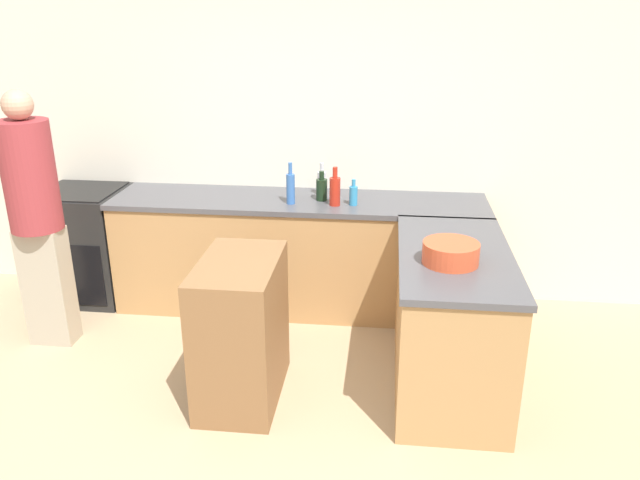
# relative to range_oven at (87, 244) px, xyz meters

# --- Properties ---
(ground_plane) EXTENTS (14.00, 14.00, 0.00)m
(ground_plane) POSITION_rel_range_oven_xyz_m (1.79, -1.98, -0.46)
(ground_plane) COLOR tan
(wall_back) EXTENTS (8.00, 0.06, 2.70)m
(wall_back) POSITION_rel_range_oven_xyz_m (1.79, 0.35, 0.89)
(wall_back) COLOR silver
(wall_back) RESTS_ON ground_plane
(counter_back) EXTENTS (2.92, 0.68, 0.92)m
(counter_back) POSITION_rel_range_oven_xyz_m (1.79, -0.00, -0.00)
(counter_back) COLOR tan
(counter_back) RESTS_ON ground_plane
(counter_peninsula) EXTENTS (0.69, 1.38, 0.92)m
(counter_peninsula) POSITION_rel_range_oven_xyz_m (2.91, -1.00, -0.00)
(counter_peninsula) COLOR tan
(counter_peninsula) RESTS_ON ground_plane
(range_oven) EXTENTS (0.65, 0.65, 0.93)m
(range_oven) POSITION_rel_range_oven_xyz_m (0.00, 0.00, 0.00)
(range_oven) COLOR black
(range_oven) RESTS_ON ground_plane
(island_table) EXTENTS (0.47, 0.78, 0.91)m
(island_table) POSITION_rel_range_oven_xyz_m (1.62, -1.29, -0.01)
(island_table) COLOR brown
(island_table) RESTS_ON ground_plane
(mixing_bowl) EXTENTS (0.33, 0.33, 0.13)m
(mixing_bowl) POSITION_rel_range_oven_xyz_m (2.86, -1.18, 0.52)
(mixing_bowl) COLOR #DB512D
(mixing_bowl) RESTS_ON counter_peninsula
(wine_bottle_dark) EXTENTS (0.09, 0.09, 0.23)m
(wine_bottle_dark) POSITION_rel_range_oven_xyz_m (1.97, -0.01, 0.55)
(wine_bottle_dark) COLOR black
(wine_bottle_dark) RESTS_ON counter_back
(water_bottle_blue) EXTENTS (0.06, 0.06, 0.32)m
(water_bottle_blue) POSITION_rel_range_oven_xyz_m (1.75, -0.13, 0.58)
(water_bottle_blue) COLOR #386BB7
(water_bottle_blue) RESTS_ON counter_back
(dish_soap_bottle) EXTENTS (0.06, 0.06, 0.20)m
(dish_soap_bottle) POSITION_rel_range_oven_xyz_m (2.23, -0.11, 0.53)
(dish_soap_bottle) COLOR #338CBF
(dish_soap_bottle) RESTS_ON counter_back
(vinegar_bottle_clear) EXTENTS (0.07, 0.07, 0.26)m
(vinegar_bottle_clear) POSITION_rel_range_oven_xyz_m (1.96, 0.13, 0.56)
(vinegar_bottle_clear) COLOR silver
(vinegar_bottle_clear) RESTS_ON counter_back
(hot_sauce_bottle) EXTENTS (0.08, 0.08, 0.29)m
(hot_sauce_bottle) POSITION_rel_range_oven_xyz_m (2.09, -0.13, 0.57)
(hot_sauce_bottle) COLOR red
(hot_sauce_bottle) RESTS_ON counter_back
(person_by_range) EXTENTS (0.35, 0.35, 1.83)m
(person_by_range) POSITION_rel_range_oven_xyz_m (0.08, -0.77, 0.53)
(person_by_range) COLOR #ADA38E
(person_by_range) RESTS_ON ground_plane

